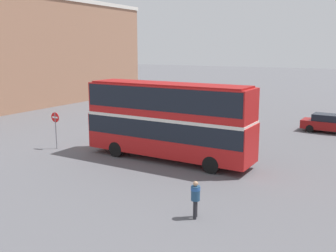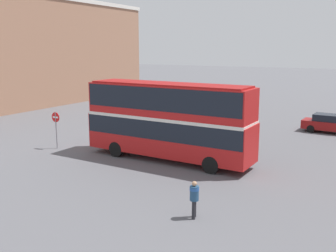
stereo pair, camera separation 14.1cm
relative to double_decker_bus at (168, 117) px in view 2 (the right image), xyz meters
name	(u,v)px [view 2 (the right image)]	position (x,y,z in m)	size (l,w,h in m)	color
ground_plane	(167,156)	(-0.48, 0.76, -2.77)	(240.00, 240.00, 0.00)	#5B5B60
building_row_left	(13,51)	(-28.09, 11.81, 3.76)	(10.60, 39.64, 13.04)	#9E7056
double_decker_bus	(168,117)	(0.00, 0.00, 0.00)	(10.97, 2.84, 4.85)	red
pedestrian_foreground	(194,196)	(5.19, -7.02, -1.79)	(0.49, 0.49, 1.61)	#232328
parked_car_kerb_near	(131,112)	(-10.00, 10.33, -1.96)	(4.74, 2.59, 1.62)	slate
parked_car_kerb_far	(330,124)	(7.76, 13.66, -2.00)	(4.45, 1.98, 1.54)	maroon
no_entry_sign	(56,124)	(-8.21, -1.34, -1.01)	(0.69, 0.08, 2.58)	gray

